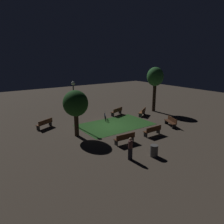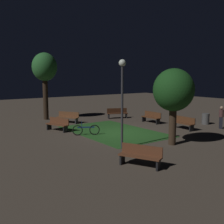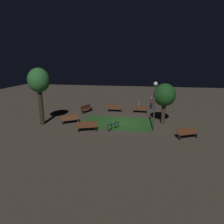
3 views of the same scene
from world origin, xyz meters
name	(u,v)px [view 2 (image 2 of 3)]	position (x,y,z in m)	size (l,w,h in m)	color
ground_plane	(120,133)	(0.00, 0.00, 0.00)	(60.00, 60.00, 0.00)	#473D33
grass_lawn	(113,131)	(0.66, 0.05, 0.01)	(7.48, 4.76, 0.01)	#23511E
bench_back_row	(183,123)	(-1.60, -4.40, 0.48)	(1.82, 0.58, 0.88)	#512D19
bench_by_lamp	(151,117)	(1.60, -4.40, 0.48)	(1.80, 0.48, 0.88)	#512D19
bench_lawn_edge	(117,113)	(5.06, -3.58, 0.48)	(1.13, 1.85, 0.88)	#422314
bench_near_trees	(140,155)	(-5.69, 3.25, 0.48)	(1.83, 1.23, 0.88)	brown
bench_front_right	(58,124)	(3.04, 2.99, 0.48)	(1.86, 1.04, 0.88)	brown
bench_corner	(68,117)	(5.45, 1.03, 0.48)	(1.76, 1.40, 0.88)	brown
tree_lawn_side	(174,91)	(-4.03, -0.54, 2.93)	(2.19, 2.19, 4.13)	#38281C
tree_left_canopy	(45,69)	(8.10, 1.78, 4.31)	(2.09, 2.09, 5.66)	#2D2116
lamp_post_plaza_east	(122,89)	(-2.96, 2.11, 3.10)	(0.36, 0.36, 4.56)	#333338
trash_bin	(206,119)	(-1.31, -7.36, 0.42)	(0.56, 0.56, 0.85)	#4C4C4C
bicycle	(86,130)	(0.75, 2.11, 0.34)	(0.88, 1.56, 0.93)	black
pedestrian	(221,117)	(-3.00, -6.75, 0.85)	(0.33, 0.34, 1.61)	black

